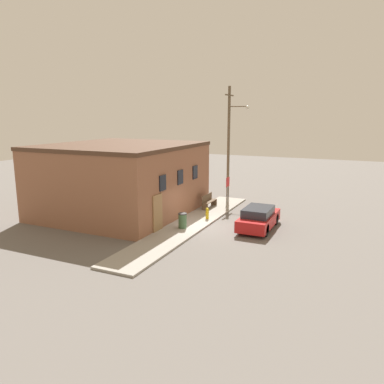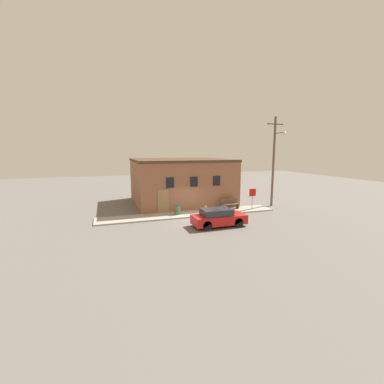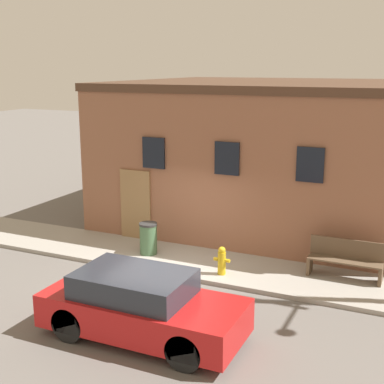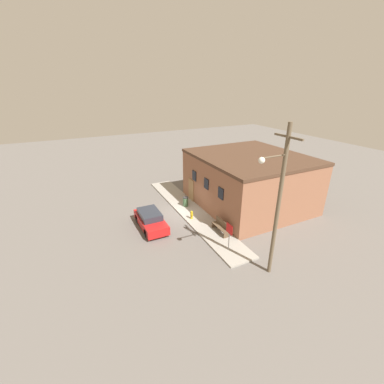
% 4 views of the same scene
% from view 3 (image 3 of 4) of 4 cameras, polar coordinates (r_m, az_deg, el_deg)
% --- Properties ---
extents(ground_plane, '(80.00, 80.00, 0.00)m').
position_cam_3_polar(ground_plane, '(13.65, -2.86, -9.08)').
color(ground_plane, '#66605B').
extents(sidewalk, '(15.77, 2.19, 0.11)m').
position_cam_3_polar(sidewalk, '(14.55, -0.86, -7.38)').
color(sidewalk, '#9E998E').
rests_on(sidewalk, ground).
extents(brick_building, '(9.74, 8.88, 4.69)m').
position_cam_3_polar(brick_building, '(18.68, 8.57, 4.42)').
color(brick_building, '#8E5B42').
rests_on(brick_building, ground).
extents(fire_hydrant, '(0.42, 0.20, 0.72)m').
position_cam_3_polar(fire_hydrant, '(13.43, 3.19, -7.31)').
color(fire_hydrant, gold).
rests_on(fire_hydrant, sidewalk).
extents(bench, '(1.77, 0.44, 0.95)m').
position_cam_3_polar(bench, '(13.71, 16.04, -6.92)').
color(bench, brown).
rests_on(bench, sidewalk).
extents(trash_bin, '(0.50, 0.50, 0.88)m').
position_cam_3_polar(trash_bin, '(14.84, -4.67, -4.95)').
color(trash_bin, '#426642').
rests_on(trash_bin, sidewalk).
extents(parked_car, '(3.98, 1.68, 1.32)m').
position_cam_3_polar(parked_car, '(10.68, -5.46, -12.01)').
color(parked_car, black).
rests_on(parked_car, ground).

